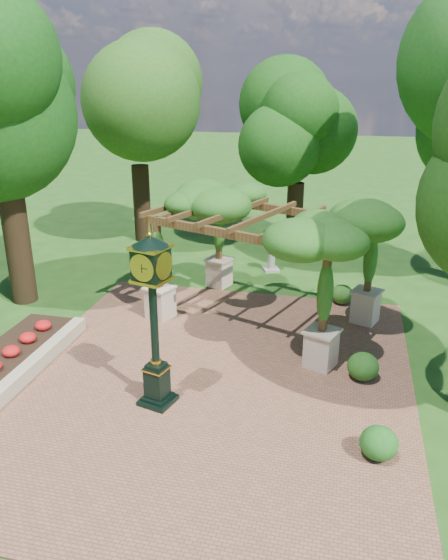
# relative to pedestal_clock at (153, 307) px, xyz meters

# --- Properties ---
(ground) EXTENTS (120.00, 120.00, 0.00)m
(ground) POSITION_rel_pedestal_clock_xyz_m (0.97, 0.25, -2.51)
(ground) COLOR #1E4714
(ground) RESTS_ON ground
(brick_plaza) EXTENTS (10.00, 12.00, 0.04)m
(brick_plaza) POSITION_rel_pedestal_clock_xyz_m (0.97, 1.25, -2.49)
(brick_plaza) COLOR brown
(brick_plaza) RESTS_ON ground
(border_wall) EXTENTS (0.35, 5.00, 0.40)m
(border_wall) POSITION_rel_pedestal_clock_xyz_m (-3.63, 0.75, -2.31)
(border_wall) COLOR #C6B793
(border_wall) RESTS_ON ground
(flower_bed) EXTENTS (1.50, 5.00, 0.36)m
(flower_bed) POSITION_rel_pedestal_clock_xyz_m (-4.53, 0.75, -2.33)
(flower_bed) COLOR red
(flower_bed) RESTS_ON ground
(pedestal_clock) EXTENTS (1.01, 1.01, 4.19)m
(pedestal_clock) POSITION_rel_pedestal_clock_xyz_m (0.00, 0.00, 0.00)
(pedestal_clock) COLOR black
(pedestal_clock) RESTS_ON brick_plaza
(pergola) EXTENTS (7.37, 5.97, 4.02)m
(pergola) POSITION_rel_pedestal_clock_xyz_m (1.64, 5.13, 0.78)
(pergola) COLOR beige
(pergola) RESTS_ON brick_plaza
(sundial) EXTENTS (0.75, 0.75, 1.04)m
(sundial) POSITION_rel_pedestal_clock_xyz_m (1.25, 9.79, -2.05)
(sundial) COLOR gray
(sundial) RESTS_ON ground
(shrub_front) EXTENTS (1.00, 1.00, 0.69)m
(shrub_front) POSITION_rel_pedestal_clock_xyz_m (5.01, -0.86, -2.12)
(shrub_front) COLOR #1B5518
(shrub_front) RESTS_ON brick_plaza
(shrub_mid) EXTENTS (0.92, 0.92, 0.71)m
(shrub_mid) POSITION_rel_pedestal_clock_xyz_m (4.71, 2.18, -2.11)
(shrub_mid) COLOR #215317
(shrub_mid) RESTS_ON brick_plaza
(shrub_back) EXTENTS (0.82, 0.82, 0.65)m
(shrub_back) POSITION_rel_pedestal_clock_xyz_m (4.07, 7.00, -2.14)
(shrub_back) COLOR #2E621C
(shrub_back) RESTS_ON brick_plaza
(tree_west_far) EXTENTS (4.38, 4.38, 8.91)m
(tree_west_far) POSITION_rel_pedestal_clock_xyz_m (-5.20, 12.70, 3.59)
(tree_west_far) COLOR black
(tree_west_far) RESTS_ON ground
(tree_north) EXTENTS (3.92, 3.92, 7.47)m
(tree_north) POSITION_rel_pedestal_clock_xyz_m (1.76, 13.06, 2.60)
(tree_north) COLOR #332114
(tree_north) RESTS_ON ground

